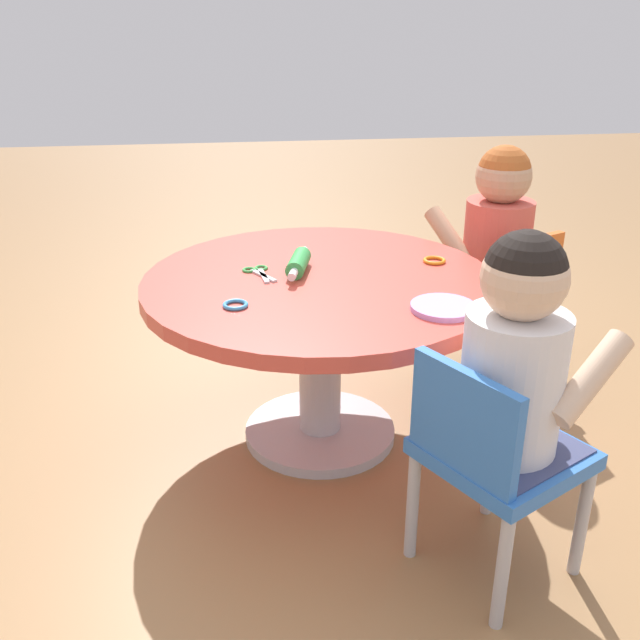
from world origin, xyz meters
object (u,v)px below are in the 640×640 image
Objects in this scene: seated_child_right at (497,228)px; child_chair_left at (492,456)px; child_chair_right at (499,299)px; craft_table at (320,314)px; craft_scissors at (259,272)px; rolling_pin at (298,263)px; seated_child_left at (517,354)px.

child_chair_left is at bearing 160.62° from seated_child_right.
seated_child_right is at bearing 24.88° from child_chair_right.
craft_scissors is (0.06, 0.16, 0.11)m from craft_table.
rolling_pin is at bearing 109.31° from seated_child_right.
rolling_pin is (0.63, 0.38, -0.01)m from seated_child_left.
seated_child_left is at bearing -149.23° from rolling_pin.
child_chair_left is 1.05× the size of seated_child_left.
rolling_pin reaches higher than child_chair_left.
child_chair_left is 0.82m from craft_scissors.
seated_child_right is 0.69m from rolling_pin.
seated_child_left is (0.02, -0.03, 0.23)m from child_chair_left.
seated_child_left is 2.24× the size of rolling_pin.
craft_scissors is (-0.19, 0.78, 0.20)m from child_chair_right.
seated_child_right is at bearing -17.69° from seated_child_left.
child_chair_left is 3.77× the size of craft_scissors.
rolling_pin is (-0.19, 0.67, 0.22)m from child_chair_right.
child_chair_right is (0.84, -0.33, 0.00)m from child_chair_left.
child_chair_right is 0.73m from rolling_pin.
child_chair_right is at bearing -155.12° from seated_child_right.
child_chair_left is 1.00× the size of child_chair_right.
child_chair_left is 0.23m from seated_child_left.
rolling_pin is 0.11m from craft_scissors.
rolling_pin is at bearing 43.76° from craft_table.
child_chair_left and child_chair_right have the same top height.
seated_child_left is 0.73m from rolling_pin.
rolling_pin reaches higher than craft_table.
seated_child_left is (-0.58, -0.32, 0.14)m from craft_table.
child_chair_right is 3.77× the size of craft_scissors.
rolling_pin reaches higher than craft_scissors.
craft_table is 0.67m from child_chair_left.
seated_child_right is at bearing -70.69° from rolling_pin.
rolling_pin is 1.60× the size of craft_scissors.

